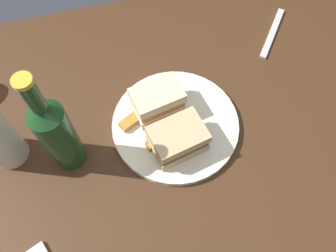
{
  "coord_description": "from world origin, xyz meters",
  "views": [
    {
      "loc": [
        0.07,
        0.31,
        1.44
      ],
      "look_at": [
        -0.02,
        -0.01,
        0.8
      ],
      "focal_mm": 35.89,
      "sensor_mm": 36.0,
      "label": 1
    }
  ],
  "objects_px": {
    "sandwich_half_left": "(157,101)",
    "sandwich_half_right": "(178,139)",
    "plate": "(175,124)",
    "cider_bottle": "(57,133)",
    "fork": "(272,33)"
  },
  "relations": [
    {
      "from": "cider_bottle",
      "to": "fork",
      "type": "xyz_separation_m",
      "value": [
        -0.55,
        -0.2,
        -0.11
      ]
    },
    {
      "from": "plate",
      "to": "cider_bottle",
      "type": "height_order",
      "value": "cider_bottle"
    },
    {
      "from": "sandwich_half_left",
      "to": "sandwich_half_right",
      "type": "distance_m",
      "value": 0.1
    },
    {
      "from": "plate",
      "to": "sandwich_half_right",
      "type": "bearing_deg",
      "value": 78.2
    },
    {
      "from": "sandwich_half_right",
      "to": "cider_bottle",
      "type": "height_order",
      "value": "cider_bottle"
    },
    {
      "from": "cider_bottle",
      "to": "fork",
      "type": "bearing_deg",
      "value": -159.75
    },
    {
      "from": "fork",
      "to": "sandwich_half_left",
      "type": "bearing_deg",
      "value": -27.38
    },
    {
      "from": "plate",
      "to": "sandwich_half_left",
      "type": "height_order",
      "value": "sandwich_half_left"
    },
    {
      "from": "sandwich_half_left",
      "to": "cider_bottle",
      "type": "height_order",
      "value": "cider_bottle"
    },
    {
      "from": "plate",
      "to": "sandwich_half_left",
      "type": "relative_size",
      "value": 2.4
    },
    {
      "from": "fork",
      "to": "cider_bottle",
      "type": "bearing_deg",
      "value": -30.2
    },
    {
      "from": "plate",
      "to": "cider_bottle",
      "type": "bearing_deg",
      "value": 2.54
    },
    {
      "from": "plate",
      "to": "cider_bottle",
      "type": "distance_m",
      "value": 0.26
    },
    {
      "from": "sandwich_half_right",
      "to": "fork",
      "type": "height_order",
      "value": "sandwich_half_right"
    },
    {
      "from": "fork",
      "to": "sandwich_half_right",
      "type": "bearing_deg",
      "value": -13.79
    }
  ]
}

